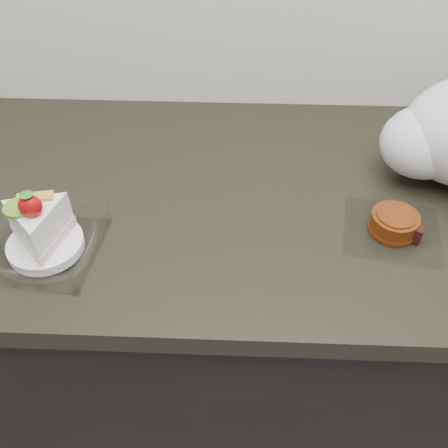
# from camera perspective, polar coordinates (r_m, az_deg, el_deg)

# --- Properties ---
(counter) EXTENTS (2.04, 0.64, 0.90)m
(counter) POSITION_cam_1_polar(r_m,az_deg,el_deg) (1.26, 4.66, -12.00)
(counter) COLOR black
(counter) RESTS_ON ground
(cake_tray) EXTENTS (0.18, 0.18, 0.13)m
(cake_tray) POSITION_cam_1_polar(r_m,az_deg,el_deg) (0.84, -20.04, -1.23)
(cake_tray) COLOR white
(cake_tray) RESTS_ON counter
(mooncake_wrap) EXTENTS (0.18, 0.17, 0.04)m
(mooncake_wrap) POSITION_cam_1_polar(r_m,az_deg,el_deg) (0.88, 18.89, -0.08)
(mooncake_wrap) COLOR white
(mooncake_wrap) RESTS_ON counter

